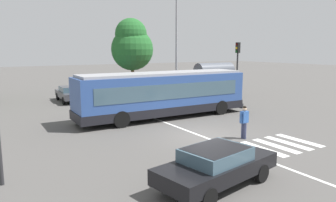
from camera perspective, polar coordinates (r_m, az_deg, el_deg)
ground_plane at (r=17.04m, az=6.67°, el=-6.25°), size 160.00×160.00×0.00m
city_transit_bus at (r=21.08m, az=-0.77°, el=1.23°), size 12.04×2.84×3.06m
pedestrian_crossing_street at (r=16.62m, az=13.61°, el=-3.42°), size 0.58×0.30×1.72m
foreground_sedan at (r=10.87m, az=8.80°, el=-11.22°), size 4.75×2.56×1.35m
parked_car_charcoal at (r=29.08m, az=-17.26°, el=1.41°), size 2.02×4.57×1.35m
parked_car_white at (r=29.57m, az=-12.01°, el=1.76°), size 2.18×4.63×1.35m
parked_car_blue at (r=30.60m, az=-7.38°, el=2.13°), size 2.19×4.64×1.35m
parked_car_red at (r=31.54m, az=-3.00°, el=2.41°), size 2.06×4.59×1.35m
traffic_light_far_corner at (r=28.27m, az=12.43°, el=6.82°), size 0.33×0.32×5.15m
bus_stop_shelter at (r=31.64m, az=8.35°, el=5.35°), size 4.10×1.54×3.25m
twin_arm_street_lamp at (r=28.94m, az=1.56°, el=11.96°), size 4.43×0.32×9.67m
background_tree_right at (r=34.82m, az=-6.56°, el=10.03°), size 4.56×4.56×7.86m
crosswalk_painted_stripes at (r=15.09m, az=15.66°, el=-8.60°), size 6.63×2.65×0.01m
lane_center_line at (r=18.48m, az=2.33°, el=-4.95°), size 0.16×24.00×0.01m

